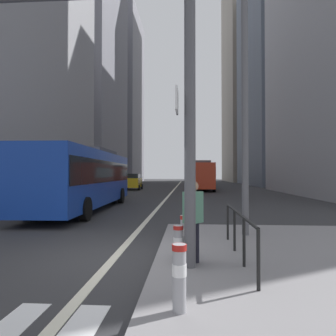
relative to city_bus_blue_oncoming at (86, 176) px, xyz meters
The scene contains 18 objects.
ground_plane 11.69m from the city_bus_blue_oncoming, 70.72° to the left, with size 160.00×160.00×0.00m, color #303033.
lane_centre_line 21.32m from the city_bus_blue_oncoming, 79.67° to the left, with size 0.20×80.00×0.01m, color beige.
office_tower_left_mid 42.66m from the city_bus_blue_oncoming, 110.67° to the left, with size 12.25×17.21×53.76m, color gray.
office_tower_left_far 58.80m from the city_bus_blue_oncoming, 102.58° to the left, with size 12.23×16.69×39.77m, color gray.
office_tower_right_mid 45.58m from the city_bus_blue_oncoming, 60.34° to the left, with size 10.34×21.01×38.82m, color slate.
office_tower_right_far 69.22m from the city_bus_blue_oncoming, 70.93° to the left, with size 11.27×21.89×57.89m, color gray.
city_bus_blue_oncoming is the anchor object (origin of this frame).
city_bus_red_receding 21.54m from the city_bus_blue_oncoming, 70.48° to the left, with size 2.86×10.96×3.40m.
city_bus_red_distant 39.27m from the city_bus_blue_oncoming, 79.28° to the left, with size 2.71×11.29×3.40m.
car_oncoming_mid 20.38m from the city_bus_blue_oncoming, 93.25° to the left, with size 2.19×4.46×1.94m.
car_receding_near 45.31m from the city_bus_blue_oncoming, 82.27° to the left, with size 2.12×4.16×1.94m.
traffic_signal_gantry 10.77m from the city_bus_blue_oncoming, 72.84° to the right, with size 7.22×0.65×6.00m.
street_lamp_post 10.52m from the city_bus_blue_oncoming, 43.44° to the right, with size 5.50×0.32×8.00m.
bollard_left 13.17m from the city_bus_blue_oncoming, 65.65° to the right, with size 0.20×0.20×0.88m.
bollard_right 11.38m from the city_bus_blue_oncoming, 61.89° to the right, with size 0.20×0.20×0.79m.
bollard_back 10.96m from the city_bus_blue_oncoming, 59.99° to the right, with size 0.20×0.20×0.91m.
pedestrian_railing 11.49m from the city_bus_blue_oncoming, 54.73° to the right, with size 0.06×3.66×0.98m.
pedestrian_waiting 11.31m from the city_bus_blue_oncoming, 60.12° to the right, with size 0.43×0.45×1.67m.
Camera 1 is at (1.71, -6.82, 1.96)m, focal length 32.22 mm.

